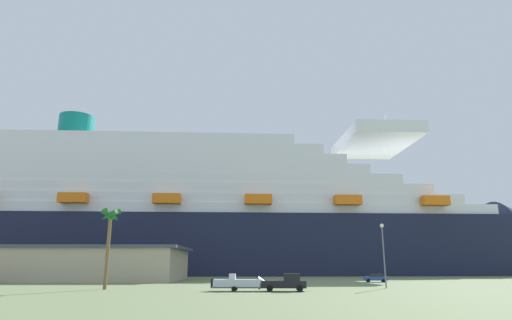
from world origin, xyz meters
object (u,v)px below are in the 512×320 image
pickup_truck (286,283)px  parked_car_blue_suv (376,278)px  small_boat_on_trailer (242,283)px  palm_tree (110,223)px  street_lamp (383,246)px  cruise_ship (169,219)px

pickup_truck → parked_car_blue_suv: size_ratio=1.24×
small_boat_on_trailer → parked_car_blue_suv: bearing=47.6°
small_boat_on_trailer → palm_tree: (-18.78, 4.25, 8.06)m
street_lamp → parked_car_blue_suv: (4.96, 21.51, -5.03)m
small_boat_on_trailer → palm_tree: 20.88m
pickup_truck → parked_car_blue_suv: 34.62m
small_boat_on_trailer → street_lamp: 22.09m
cruise_ship → street_lamp: 89.74m
parked_car_blue_suv → small_boat_on_trailer: bearing=-132.4°
parked_car_blue_suv → cruise_ship: bearing=132.5°
cruise_ship → small_boat_on_trailer: bearing=-73.3°
parked_car_blue_suv → palm_tree: bearing=-151.9°
parked_car_blue_suv → street_lamp: bearing=-103.0°
pickup_truck → parked_car_blue_suv: bearing=54.8°
cruise_ship → parked_car_blue_suv: cruise_ship is taller
palm_tree → parked_car_blue_suv: bearing=28.1°
cruise_ship → palm_tree: size_ratio=24.37×
small_boat_on_trailer → palm_tree: bearing=167.2°
pickup_truck → street_lamp: size_ratio=0.62×
cruise_ship → pickup_truck: bearing=-69.9°
cruise_ship → pickup_truck: (30.39, -83.24, -16.87)m
cruise_ship → parked_car_blue_suv: bearing=-47.5°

